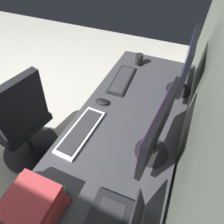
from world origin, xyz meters
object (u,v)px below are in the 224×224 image
Objects in this scene: keyboard_spare at (81,131)px; mouse_main at (102,102)px; book_stack_near at (32,203)px; office_chair at (23,126)px; keyboard_main at (122,80)px; drawer_pedestal at (120,168)px; coffee_mug at (139,60)px; monitor_secondary at (187,63)px; monitor_primary at (158,129)px.

keyboard_spare is 0.30m from mouse_main.
mouse_main is at bearing -179.16° from book_stack_near.
mouse_main is 0.11× the size of office_chair.
drawer_pedestal is at bearing 21.58° from keyboard_main.
mouse_main is at bearing -7.53° from coffee_mug.
office_chair reaches higher than book_stack_near.
office_chair is (0.67, -1.15, -0.53)m from monitor_secondary.
monitor_secondary is at bearing 97.94° from keyboard_main.
book_stack_near is (0.52, -0.44, -0.18)m from monitor_primary.
book_stack_near is at bearing 0.84° from mouse_main.
coffee_mug is (-0.31, 0.05, 0.04)m from keyboard_main.
office_chair is at bearing -48.36° from keyboard_main.
office_chair reaches higher than keyboard_main.
monitor_secondary is 0.53m from keyboard_main.
keyboard_spare is at bearing -1.47° from mouse_main.
office_chair is (0.02, -0.91, 0.11)m from drawer_pedestal.
monitor_secondary is 0.52m from coffee_mug.
keyboard_spare is at bearing -5.59° from coffee_mug.
monitor_secondary is 1.43m from office_chair.
mouse_main is 0.76m from office_chair.
keyboard_spare is at bearing -3.72° from keyboard_main.
drawer_pedestal is at bearing -19.92° from monitor_secondary.
mouse_main is at bearing -51.86° from monitor_secondary.
keyboard_spare is at bearing 87.80° from office_chair.
office_chair is at bearing -38.73° from coffee_mug.
book_stack_near is 0.30× the size of office_chair.
monitor_secondary is 0.68m from mouse_main.
monitor_primary reaches higher than mouse_main.
monitor_primary is at bearing 22.17° from coffee_mug.
mouse_main is 0.91× the size of coffee_mug.
monitor_primary is 0.51× the size of office_chair.
mouse_main is (0.39, -0.50, -0.24)m from monitor_secondary.
keyboard_main is at bearing -82.06° from monitor_secondary.
monitor_secondary is at bearing 59.83° from coffee_mug.
book_stack_near is (0.79, 0.01, 0.03)m from mouse_main.
keyboard_main is 1.01× the size of keyboard_spare.
mouse_main is (-0.26, -0.26, 0.40)m from drawer_pedestal.
coffee_mug is 1.22m from office_chair.
book_stack_near is at bearing 52.51° from office_chair.
keyboard_spare is 4.09× the size of mouse_main.
keyboard_main is at bearing -144.89° from monitor_primary.
book_stack_near is (1.18, -0.49, -0.21)m from monitor_secondary.
keyboard_main is at bearing 174.21° from mouse_main.
mouse_main is 0.64m from coffee_mug.
book_stack_near is at bearing -2.92° from coffee_mug.
monitor_primary reaches higher than office_chair.
monitor_primary is 0.99m from coffee_mug.
drawer_pedestal is at bearing 154.35° from book_stack_near.
monitor_primary reaches higher than keyboard_spare.
coffee_mug is (-0.89, -0.18, 0.43)m from drawer_pedestal.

